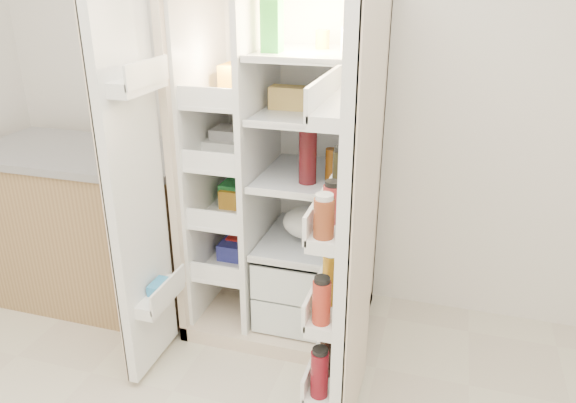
% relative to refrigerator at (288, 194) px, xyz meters
% --- Properties ---
extents(wall_back, '(4.00, 0.02, 2.70)m').
position_rel_refrigerator_xyz_m(wall_back, '(0.11, 0.35, 0.61)').
color(wall_back, white).
rests_on(wall_back, floor).
extents(refrigerator, '(0.92, 0.70, 1.80)m').
position_rel_refrigerator_xyz_m(refrigerator, '(0.00, 0.00, 0.00)').
color(refrigerator, beige).
rests_on(refrigerator, floor).
extents(freezer_door, '(0.15, 0.40, 1.72)m').
position_rel_refrigerator_xyz_m(freezer_door, '(-0.52, -0.60, 0.15)').
color(freezer_door, white).
rests_on(freezer_door, floor).
extents(fridge_door, '(0.17, 0.58, 1.72)m').
position_rel_refrigerator_xyz_m(fridge_door, '(0.47, -0.69, 0.12)').
color(fridge_door, white).
rests_on(fridge_door, floor).
extents(kitchen_counter, '(1.26, 0.67, 0.92)m').
position_rel_refrigerator_xyz_m(kitchen_counter, '(-1.14, -0.12, -0.28)').
color(kitchen_counter, '#9C7C4E').
rests_on(kitchen_counter, floor).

